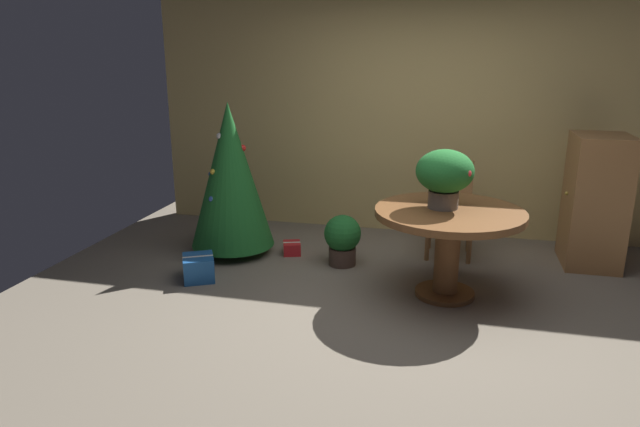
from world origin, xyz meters
The scene contains 10 objects.
ground_plane centered at (0.00, 0.00, 0.00)m, with size 6.60×6.60×0.00m, color #756B5B.
back_wall_panel centered at (0.00, 2.20, 1.30)m, with size 6.00×0.10×2.60m, color tan.
round_dining_table centered at (0.32, 0.45, 0.58)m, with size 1.19×1.19×0.74m.
flower_vase centered at (0.26, 0.49, 1.02)m, with size 0.46×0.46×0.47m.
wooden_chair_far centered at (0.32, 1.50, 0.53)m, with size 0.44×0.40×0.93m.
holiday_tree centered at (-1.78, 1.01, 0.79)m, with size 0.82×0.82×1.50m.
gift_box_red centered at (-1.19, 1.11, 0.06)m, with size 0.22×0.24×0.12m.
gift_box_blue centered at (-1.81, 0.28, 0.11)m, with size 0.37×0.39×0.22m.
wooden_cabinet centered at (1.62, 1.52, 0.61)m, with size 0.52×0.62×1.23m.
potted_plant centered at (-0.65, 0.94, 0.26)m, with size 0.35×0.35×0.48m.
Camera 1 is at (0.34, -4.02, 1.95)m, focal length 31.86 mm.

